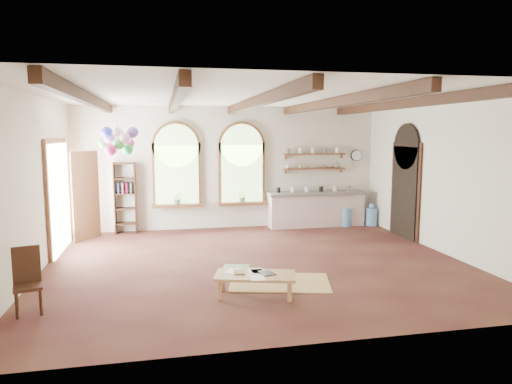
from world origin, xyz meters
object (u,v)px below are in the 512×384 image
object	(u,v)px
coffee_table	(255,277)
balloon_cluster	(118,141)
side_chair	(28,294)
kitchen_counter	(316,209)

from	to	relation	value
coffee_table	balloon_cluster	world-z (taller)	balloon_cluster
side_chair	balloon_cluster	xyz separation A→B (m)	(0.99, 3.44, 2.08)
kitchen_counter	coffee_table	world-z (taller)	kitchen_counter
coffee_table	side_chair	world-z (taller)	side_chair
kitchen_counter	balloon_cluster	world-z (taller)	balloon_cluster
coffee_table	balloon_cluster	size ratio (longest dim) A/B	1.17
balloon_cluster	coffee_table	bearing A→B (deg)	-56.60
side_chair	balloon_cluster	world-z (taller)	balloon_cluster
kitchen_counter	balloon_cluster	xyz separation A→B (m)	(-4.96, -1.54, 1.87)
balloon_cluster	kitchen_counter	bearing A→B (deg)	17.20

